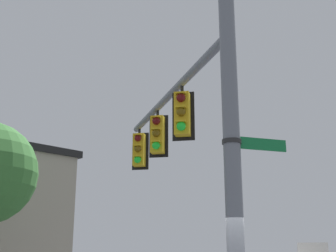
{
  "coord_description": "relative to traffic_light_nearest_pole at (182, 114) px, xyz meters",
  "views": [
    {
      "loc": [
        -0.39,
        7.89,
        1.91
      ],
      "look_at": [
        1.79,
        -3.19,
        5.11
      ],
      "focal_mm": 48.28,
      "sensor_mm": 36.0,
      "label": 1
    }
  ],
  "objects": [
    {
      "name": "traffic_light_mid_inner",
      "position": [
        1.0,
        -1.78,
        0.0
      ],
      "size": [
        0.54,
        0.49,
        1.31
      ],
      "color": "black"
    },
    {
      "name": "signal_pole",
      "position": [
        -1.25,
        2.21,
        -1.71
      ],
      "size": [
        0.31,
        0.31,
        6.81
      ],
      "primitive_type": "cylinder",
      "color": "slate",
      "rests_on": "ground"
    },
    {
      "name": "street_name_sign",
      "position": [
        -1.47,
        2.09,
        -1.29
      ],
      "size": [
        1.14,
        0.73,
        0.22
      ],
      "color": "#147238"
    },
    {
      "name": "traffic_light_nearest_pole",
      "position": [
        0.0,
        0.0,
        0.0
      ],
      "size": [
        0.54,
        0.49,
        1.31
      ],
      "color": "black"
    },
    {
      "name": "mast_arm",
      "position": [
        0.47,
        -0.87,
        0.79
      ],
      "size": [
        3.61,
        6.25,
        0.19
      ],
      "primitive_type": "cylinder",
      "rotation": [
        0.0,
        1.57,
        5.22
      ],
      "color": "slate"
    },
    {
      "name": "traffic_light_mid_outer",
      "position": [
        1.99,
        -3.56,
        0.0
      ],
      "size": [
        0.54,
        0.49,
        1.31
      ],
      "color": "black"
    }
  ]
}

